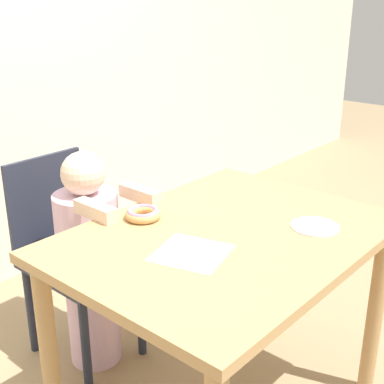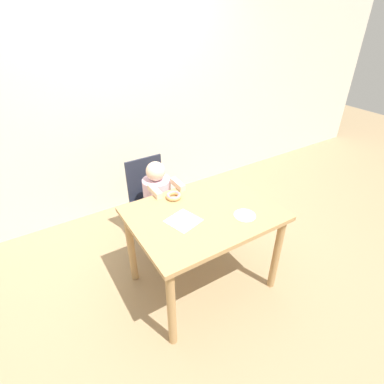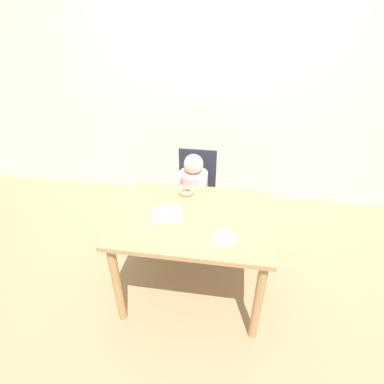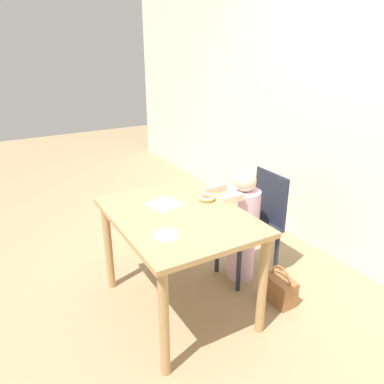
{
  "view_description": "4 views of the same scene",
  "coord_description": "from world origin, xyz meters",
  "views": [
    {
      "loc": [
        -1.27,
        -0.96,
        1.5
      ],
      "look_at": [
        -0.03,
        0.12,
        0.87
      ],
      "focal_mm": 50.0,
      "sensor_mm": 36.0,
      "label": 1
    },
    {
      "loc": [
        -1.04,
        -1.5,
        2.08
      ],
      "look_at": [
        -0.03,
        0.12,
        0.87
      ],
      "focal_mm": 28.0,
      "sensor_mm": 36.0,
      "label": 2
    },
    {
      "loc": [
        0.25,
        -1.67,
        2.03
      ],
      "look_at": [
        -0.03,
        0.12,
        0.87
      ],
      "focal_mm": 28.0,
      "sensor_mm": 36.0,
      "label": 3
    },
    {
      "loc": [
        1.99,
        -1.04,
        1.82
      ],
      "look_at": [
        -0.03,
        0.12,
        0.87
      ],
      "focal_mm": 35.0,
      "sensor_mm": 36.0,
      "label": 4
    }
  ],
  "objects": [
    {
      "name": "dining_table",
      "position": [
        0.0,
        0.0,
        0.64
      ],
      "size": [
        1.09,
        0.82,
        0.75
      ],
      "color": "tan",
      "rests_on": "ground_plane"
    },
    {
      "name": "napkin",
      "position": [
        -0.19,
        -0.01,
        0.76
      ],
      "size": [
        0.26,
        0.26,
        0.0
      ],
      "color": "white",
      "rests_on": "dining_table"
    },
    {
      "name": "wall_back",
      "position": [
        0.0,
        1.54,
        1.25
      ],
      "size": [
        8.0,
        0.05,
        2.5
      ],
      "color": "silver",
      "rests_on": "ground_plane"
    },
    {
      "name": "ground_plane",
      "position": [
        0.0,
        0.0,
        0.0
      ],
      "size": [
        12.0,
        12.0,
        0.0
      ],
      "primitive_type": "plane",
      "color": "#997F5B"
    },
    {
      "name": "chair",
      "position": [
        -0.09,
        0.74,
        0.44
      ],
      "size": [
        0.36,
        0.44,
        0.86
      ],
      "color": "#232838",
      "rests_on": "ground_plane"
    },
    {
      "name": "donut",
      "position": [
        -0.1,
        0.29,
        0.77
      ],
      "size": [
        0.13,
        0.13,
        0.04
      ],
      "color": "tan",
      "rests_on": "dining_table"
    },
    {
      "name": "plate",
      "position": [
        0.23,
        -0.2,
        0.76
      ],
      "size": [
        0.16,
        0.16,
        0.01
      ],
      "color": "white",
      "rests_on": "dining_table"
    },
    {
      "name": "handbag",
      "position": [
        0.32,
        0.68,
        0.11
      ],
      "size": [
        0.25,
        0.14,
        0.3
      ],
      "color": "brown",
      "rests_on": "ground_plane"
    },
    {
      "name": "child_figure",
      "position": [
        -0.09,
        0.62,
        0.46
      ],
      "size": [
        0.27,
        0.42,
        0.93
      ],
      "color": "silver",
      "rests_on": "ground_plane"
    }
  ]
}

